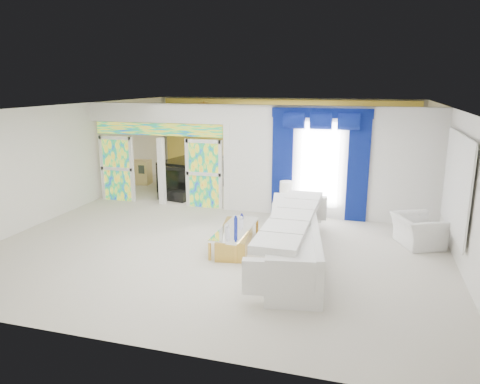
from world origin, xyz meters
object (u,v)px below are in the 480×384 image
(coffee_table, at_px, (235,238))
(console_table, at_px, (297,211))
(white_sofa, at_px, (293,239))
(grand_piano, at_px, (192,174))
(armchair, at_px, (418,231))

(coffee_table, relative_size, console_table, 1.43)
(white_sofa, height_order, console_table, white_sofa)
(coffee_table, relative_size, grand_piano, 0.94)
(coffee_table, distance_m, grand_piano, 5.82)
(grand_piano, bearing_deg, armchair, -16.96)
(console_table, bearing_deg, white_sofa, -82.74)
(coffee_table, height_order, grand_piano, grand_piano)
(white_sofa, bearing_deg, coffee_table, 157.62)
(white_sofa, xyz_separation_m, coffee_table, (-1.35, 0.30, -0.22))
(white_sofa, bearing_deg, grand_piano, 119.89)
(coffee_table, height_order, console_table, console_table)
(armchair, xyz_separation_m, grand_piano, (-6.95, 3.72, 0.17))
(console_table, relative_size, grand_piano, 0.65)
(console_table, bearing_deg, armchair, -22.46)
(white_sofa, height_order, grand_piano, grand_piano)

